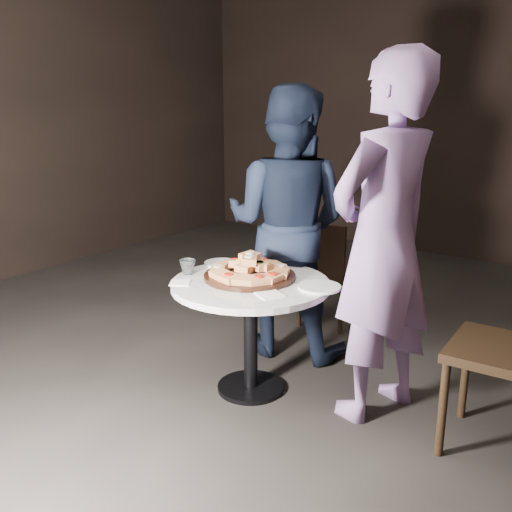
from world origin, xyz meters
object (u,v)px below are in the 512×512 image
Objects in this scene: chair_far at (325,267)px; diner_teal at (383,242)px; focaccia_pile at (250,268)px; table at (251,302)px; serving_board at (250,276)px; water_glass at (188,267)px; diner_navy at (287,224)px.

diner_teal is at bearing 125.29° from chair_far.
focaccia_pile is 1.05m from chair_far.
chair_far is (-0.13, 1.06, -0.08)m from table.
diner_teal reaches higher than focaccia_pile.
serving_board is 5.61× the size of water_glass.
water_glass is 0.73m from diner_navy.
diner_navy is (-0.15, 0.58, 0.32)m from table.
diner_teal reaches higher than chair_far.
focaccia_pile reaches higher than water_glass.
focaccia_pile is 0.58× the size of chair_far.
chair_far is (-0.10, 1.01, -0.21)m from serving_board.
chair_far is at bearing 95.46° from serving_board.
table is 0.41m from water_glass.
serving_board is at bearing 87.50° from chair_far.
diner_navy is at bearing 104.21° from table.
diner_navy reaches higher than table.
table is at bearing -51.26° from focaccia_pile.
serving_board is at bearing -59.21° from diner_teal.
serving_board is at bearing 87.88° from diner_navy.
chair_far is (-0.10, 1.01, -0.25)m from focaccia_pile.
serving_board is 0.28× the size of diner_teal.
diner_teal is at bearing 18.86° from table.
table is at bearing -54.90° from diner_teal.
serving_board is at bearing 23.95° from water_glass.
focaccia_pile is at bearing 15.87° from serving_board.
table is at bearing 89.33° from chair_far.
water_glass is at bearing -156.12° from focaccia_pile.
water_glass is 1.20m from chair_far.
diner_teal reaches higher than table.
water_glass is 0.05× the size of diner_navy.
focaccia_pile is at bearing 88.18° from diner_navy.
diner_navy is at bearing 80.71° from chair_far.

